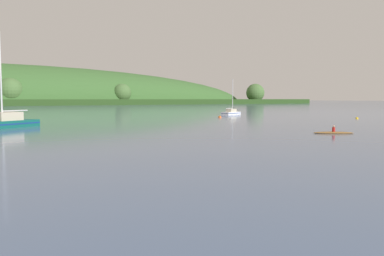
{
  "coord_description": "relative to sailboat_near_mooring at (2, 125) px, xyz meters",
  "views": [
    {
      "loc": [
        -21.33,
        -1.78,
        3.76
      ],
      "look_at": [
        -2.18,
        28.21,
        1.11
      ],
      "focal_mm": 36.75,
      "sensor_mm": 36.0,
      "label": 1
    }
  ],
  "objects": [
    {
      "name": "sailboat_near_mooring",
      "position": [
        0.0,
        0.0,
        0.0
      ],
      "size": [
        8.97,
        7.28,
        13.69
      ],
      "rotation": [
        0.0,
        0.0,
        3.72
      ],
      "color": "#0F564C",
      "rests_on": "ground"
    },
    {
      "name": "sailboat_midwater_white",
      "position": [
        51.87,
        17.7,
        -0.12
      ],
      "size": [
        6.75,
        4.19,
        9.29
      ],
      "rotation": [
        0.0,
        0.0,
        0.37
      ],
      "color": "white",
      "rests_on": "ground"
    },
    {
      "name": "canoe_with_paddler",
      "position": [
        29.17,
        -28.42,
        -0.27
      ],
      "size": [
        3.94,
        3.24,
        1.02
      ],
      "rotation": [
        0.0,
        0.0,
        5.64
      ],
      "color": "brown",
      "rests_on": "ground"
    },
    {
      "name": "mooring_buoy_foreground",
      "position": [
        60.07,
        -9.9,
        -0.37
      ],
      "size": [
        0.55,
        0.55,
        0.63
      ],
      "color": "yellow",
      "rests_on": "ground"
    },
    {
      "name": "mooring_buoy_midchannel",
      "position": [
        40.8,
        7.86,
        -0.37
      ],
      "size": [
        0.67,
        0.67,
        0.75
      ],
      "color": "#EA5B19",
      "rests_on": "ground"
    }
  ]
}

